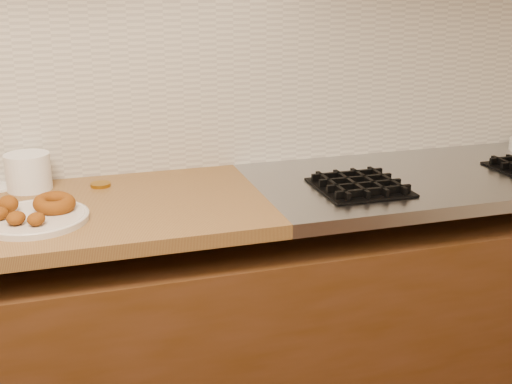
% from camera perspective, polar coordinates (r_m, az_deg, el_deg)
% --- Properties ---
extents(wall_back, '(4.00, 0.02, 2.70)m').
position_cam_1_polar(wall_back, '(2.08, -16.20, 13.41)').
color(wall_back, tan).
rests_on(wall_back, ground).
extents(base_cabinet, '(3.60, 0.60, 0.77)m').
position_cam_1_polar(base_cabinet, '(2.08, -13.57, -14.61)').
color(base_cabinet, '#532F1B').
rests_on(base_cabinet, floor).
extents(stovetop, '(1.30, 0.62, 0.04)m').
position_cam_1_polar(stovetop, '(2.22, 16.42, 1.24)').
color(stovetop, '#9EA0A5').
rests_on(stovetop, base_cabinet).
extents(backsplash, '(3.60, 0.02, 0.60)m').
position_cam_1_polar(backsplash, '(2.08, -15.83, 9.28)').
color(backsplash, beige).
rests_on(backsplash, wall_back).
extents(burner_grates, '(0.91, 0.26, 0.03)m').
position_cam_1_polar(burner_grates, '(2.13, 17.09, 1.39)').
color(burner_grates, black).
rests_on(burner_grates, stovetop).
extents(donut_plate, '(0.28, 0.28, 0.02)m').
position_cam_1_polar(donut_plate, '(1.78, -19.05, -2.26)').
color(donut_plate, beige).
rests_on(donut_plate, butcher_block).
extents(ring_donut, '(0.16, 0.16, 0.05)m').
position_cam_1_polar(ring_donut, '(1.80, -17.50, -0.96)').
color(ring_donut, '#7F4708').
rests_on(ring_donut, donut_plate).
extents(fried_dough_chunks, '(0.15, 0.19, 0.05)m').
position_cam_1_polar(fried_dough_chunks, '(1.76, -20.74, -1.67)').
color(fried_dough_chunks, '#7F4708').
rests_on(fried_dough_chunks, donut_plate).
extents(plastic_tub, '(0.15, 0.15, 0.11)m').
position_cam_1_polar(plastic_tub, '(2.04, -19.59, 1.71)').
color(plastic_tub, white).
rests_on(plastic_tub, butcher_block).
extents(brass_jar_lid, '(0.07, 0.07, 0.01)m').
position_cam_1_polar(brass_jar_lid, '(2.02, -13.65, 0.63)').
color(brass_jar_lid, '#A87519').
rests_on(brass_jar_lid, butcher_block).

